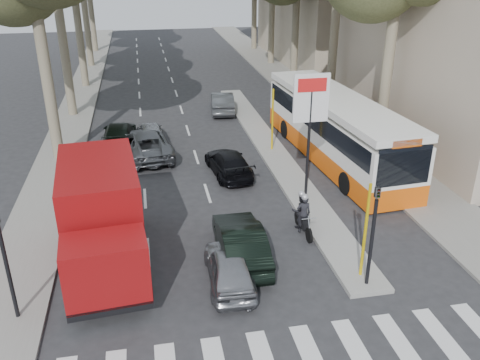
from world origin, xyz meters
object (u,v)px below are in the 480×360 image
(dark_hatchback, at_px, (241,242))
(red_truck, at_px, (102,217))
(city_bus, at_px, (336,127))
(motorcycle, at_px, (302,213))
(silver_hatchback, at_px, (229,267))

(dark_hatchback, relative_size, red_truck, 0.63)
(city_bus, distance_m, motorcycle, 8.05)
(city_bus, bearing_deg, dark_hatchback, -132.57)
(silver_hatchback, bearing_deg, motorcycle, -137.55)
(silver_hatchback, xyz_separation_m, dark_hatchback, (0.64, 1.32, 0.09))
(red_truck, height_order, city_bus, red_truck)
(dark_hatchback, xyz_separation_m, red_truck, (-4.65, 0.62, 1.16))
(dark_hatchback, height_order, motorcycle, motorcycle)
(red_truck, bearing_deg, dark_hatchback, -12.57)
(city_bus, relative_size, motorcycle, 6.48)
(silver_hatchback, bearing_deg, red_truck, -23.77)
(silver_hatchback, relative_size, city_bus, 0.28)
(silver_hatchback, height_order, motorcycle, motorcycle)
(silver_hatchback, height_order, city_bus, city_bus)
(city_bus, bearing_deg, red_truck, -149.64)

